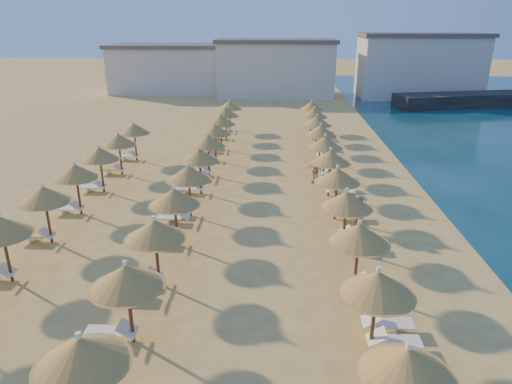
# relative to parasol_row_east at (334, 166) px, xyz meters

# --- Properties ---
(ground) EXTENTS (220.00, 220.00, 0.00)m
(ground) POSITION_rel_parasol_row_east_xyz_m (-4.18, -5.40, -2.30)
(ground) COLOR #E2BD63
(ground) RESTS_ON ground
(hotel_blocks) EXTENTS (49.34, 11.19, 8.10)m
(hotel_blocks) POSITION_rel_parasol_row_east_xyz_m (-1.03, 40.24, 1.41)
(hotel_blocks) COLOR silver
(hotel_blocks) RESTS_ON ground
(parasol_row_east) EXTENTS (2.31, 38.56, 2.87)m
(parasol_row_east) POSITION_rel_parasol_row_east_xyz_m (0.00, 0.00, 0.00)
(parasol_row_east) COLOR brown
(parasol_row_east) RESTS_ON ground
(parasol_row_west) EXTENTS (2.31, 38.56, 2.87)m
(parasol_row_west) POSITION_rel_parasol_row_east_xyz_m (-7.40, 0.00, 0.00)
(parasol_row_west) COLOR brown
(parasol_row_west) RESTS_ON ground
(parasol_row_inland) EXTENTS (2.31, 22.08, 2.87)m
(parasol_row_inland) POSITION_rel_parasol_row_east_xyz_m (-13.19, -1.65, 0.00)
(parasol_row_inland) COLOR brown
(parasol_row_inland) RESTS_ON ground
(loungers) EXTENTS (16.23, 36.88, 0.66)m
(loungers) POSITION_rel_parasol_row_east_xyz_m (-5.39, -0.46, -1.95)
(loungers) COLOR white
(loungers) RESTS_ON ground
(beachgoer_c) EXTENTS (1.00, 0.97, 1.67)m
(beachgoer_c) POSITION_rel_parasol_row_east_xyz_m (-0.63, 3.86, -1.46)
(beachgoer_c) COLOR tan
(beachgoer_c) RESTS_ON ground
(beachgoer_b) EXTENTS (1.11, 1.12, 1.82)m
(beachgoer_b) POSITION_rel_parasol_row_east_xyz_m (0.90, -3.13, -1.38)
(beachgoer_b) COLOR tan
(beachgoer_b) RESTS_ON ground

